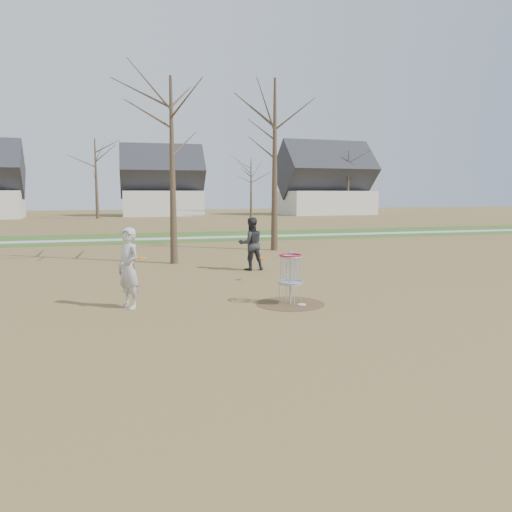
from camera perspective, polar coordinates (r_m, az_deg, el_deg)
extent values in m
plane|color=brown|center=(13.14, 3.93, -5.48)|extent=(160.00, 160.00, 0.00)
cube|color=#2D5119|center=(33.45, -8.47, 2.17)|extent=(160.00, 8.00, 0.01)
cube|color=#9E9E99|center=(32.46, -8.24, 2.04)|extent=(160.00, 1.50, 0.01)
cylinder|color=#47331E|center=(13.13, 3.93, -5.46)|extent=(1.80, 1.80, 0.01)
imported|color=#B3B3B3|center=(12.86, -14.37, -1.35)|extent=(0.80, 0.89, 2.03)
imported|color=#2B2B30|center=(18.71, -0.57, 1.40)|extent=(0.99, 0.78, 1.98)
cylinder|color=silver|center=(12.99, 5.25, -5.54)|extent=(0.22, 0.22, 0.02)
cylinder|color=#DA5B0B|center=(16.30, 0.82, -0.24)|extent=(0.22, 0.22, 0.07)
cylinder|color=orange|center=(12.66, -12.84, -0.20)|extent=(0.22, 0.22, 0.02)
cylinder|color=#9EA3AD|center=(13.00, 3.96, -2.57)|extent=(0.05, 0.05, 1.35)
cylinder|color=#9EA3AD|center=(13.03, 3.95, -3.12)|extent=(0.64, 0.64, 0.04)
torus|color=#9EA3AD|center=(12.92, 3.98, -0.06)|extent=(0.60, 0.60, 0.04)
torus|color=red|center=(12.92, 3.98, 0.09)|extent=(0.60, 0.60, 0.04)
cone|color=#382B1E|center=(20.70, -9.54, 9.50)|extent=(0.32, 0.32, 7.50)
cone|color=#382B1E|center=(25.34, 2.14, 10.28)|extent=(0.36, 0.36, 8.50)
cone|color=#382B1E|center=(60.08, -17.80, 8.38)|extent=(0.40, 0.40, 9.00)
cone|color=#382B1E|center=(61.28, -0.57, 7.75)|extent=(0.32, 0.32, 7.00)
cone|color=#382B1E|center=(68.20, 10.49, 8.20)|extent=(0.38, 0.38, 8.50)
cube|color=silver|center=(66.36, -10.61, 5.94)|extent=(10.24, 7.34, 3.20)
pyramid|color=#2D2D33|center=(66.38, -10.67, 8.86)|extent=(10.74, 7.36, 3.55)
cube|color=silver|center=(70.07, 7.87, 6.06)|extent=(12.40, 8.62, 3.20)
pyramid|color=#2D2D33|center=(70.09, 7.92, 9.02)|extent=(13.00, 8.65, 4.06)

